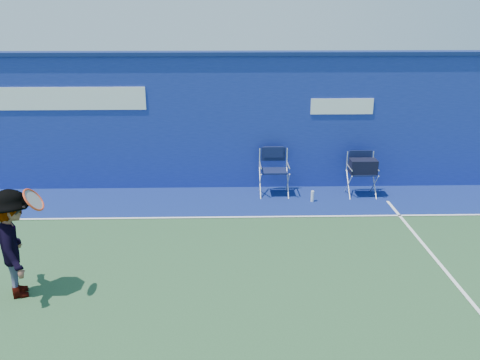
{
  "coord_description": "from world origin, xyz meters",
  "views": [
    {
      "loc": [
        1.05,
        -6.17,
        3.99
      ],
      "look_at": [
        1.26,
        2.6,
        1.0
      ],
      "focal_mm": 38.0,
      "sensor_mm": 36.0,
      "label": 1
    }
  ],
  "objects_px": {
    "directors_chair_right": "(362,178)",
    "water_bottle": "(312,196)",
    "directors_chair_left": "(274,180)",
    "tennis_player": "(15,244)"
  },
  "relations": [
    {
      "from": "water_bottle",
      "to": "tennis_player",
      "type": "bearing_deg",
      "value": -143.37
    },
    {
      "from": "directors_chair_left",
      "to": "water_bottle",
      "type": "xyz_separation_m",
      "value": [
        0.8,
        -0.48,
        -0.22
      ]
    },
    {
      "from": "directors_chair_left",
      "to": "directors_chair_right",
      "type": "xyz_separation_m",
      "value": [
        1.94,
        -0.12,
        0.06
      ]
    },
    {
      "from": "directors_chair_right",
      "to": "water_bottle",
      "type": "distance_m",
      "value": 1.23
    },
    {
      "from": "tennis_player",
      "to": "directors_chair_left",
      "type": "bearing_deg",
      "value": 45.24
    },
    {
      "from": "directors_chair_right",
      "to": "water_bottle",
      "type": "bearing_deg",
      "value": -162.32
    },
    {
      "from": "directors_chair_left",
      "to": "tennis_player",
      "type": "bearing_deg",
      "value": -134.76
    },
    {
      "from": "directors_chair_left",
      "to": "tennis_player",
      "type": "relative_size",
      "value": 0.62
    },
    {
      "from": "directors_chair_right",
      "to": "tennis_player",
      "type": "distance_m",
      "value": 7.21
    },
    {
      "from": "directors_chair_left",
      "to": "water_bottle",
      "type": "bearing_deg",
      "value": -31.24
    }
  ]
}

